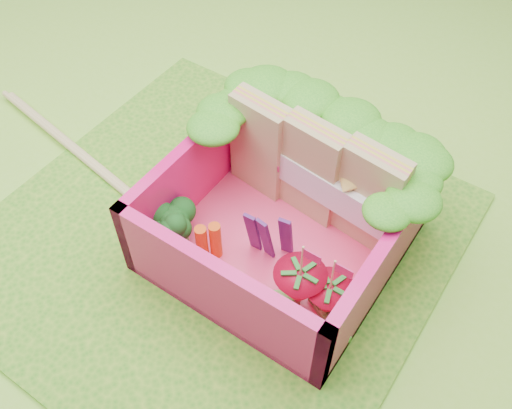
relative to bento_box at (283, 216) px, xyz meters
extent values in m
plane|color=#96DC3E|center=(-0.37, -0.19, -0.31)|extent=(14.00, 14.00, 0.00)
cube|color=#459A22|center=(-0.37, -0.19, -0.29)|extent=(2.60, 2.60, 0.03)
cube|color=#FF4175|center=(0.00, 0.00, -0.25)|extent=(1.30, 1.30, 0.05)
cube|color=#F41472|center=(0.00, 0.61, 0.00)|extent=(1.30, 0.07, 0.55)
cube|color=#F41472|center=(0.00, -0.61, 0.00)|extent=(1.30, 0.07, 0.55)
cube|color=#F41472|center=(-0.61, 0.00, 0.00)|extent=(0.07, 1.30, 0.55)
cube|color=#F41472|center=(0.61, 0.00, 0.00)|extent=(0.07, 1.30, 0.55)
ellipsoid|color=#268D19|center=(-0.50, 0.58, 0.33)|extent=(0.30, 0.30, 0.11)
ellipsoid|color=#268D19|center=(-0.36, 0.58, 0.33)|extent=(0.30, 0.30, 0.11)
ellipsoid|color=#268D19|center=(-0.21, 0.58, 0.33)|extent=(0.30, 0.30, 0.11)
ellipsoid|color=#268D19|center=(-0.07, 0.58, 0.33)|extent=(0.30, 0.30, 0.11)
ellipsoid|color=#268D19|center=(0.07, 0.58, 0.33)|extent=(0.30, 0.30, 0.11)
ellipsoid|color=#268D19|center=(0.21, 0.58, 0.33)|extent=(0.30, 0.30, 0.11)
ellipsoid|color=#268D19|center=(0.36, 0.58, 0.33)|extent=(0.30, 0.30, 0.11)
ellipsoid|color=#268D19|center=(0.50, 0.58, 0.33)|extent=(0.30, 0.30, 0.11)
ellipsoid|color=#268D19|center=(-0.58, 0.10, 0.33)|extent=(0.27, 0.27, 0.10)
ellipsoid|color=#268D19|center=(-0.58, 0.24, 0.33)|extent=(0.27, 0.27, 0.10)
ellipsoid|color=#268D19|center=(-0.58, 0.38, 0.33)|extent=(0.27, 0.27, 0.10)
ellipsoid|color=#268D19|center=(-0.58, 0.52, 0.33)|extent=(0.27, 0.27, 0.10)
ellipsoid|color=#268D19|center=(0.58, 0.10, 0.33)|extent=(0.27, 0.27, 0.10)
ellipsoid|color=#268D19|center=(0.58, 0.24, 0.33)|extent=(0.27, 0.27, 0.10)
ellipsoid|color=#268D19|center=(0.58, 0.38, 0.33)|extent=(0.27, 0.27, 0.10)
ellipsoid|color=#268D19|center=(0.58, 0.52, 0.33)|extent=(0.27, 0.27, 0.10)
cube|color=#A18C55|center=(-0.37, 0.32, 0.10)|extent=(0.39, 0.19, 0.66)
cube|color=#A18C55|center=(0.00, 0.32, 0.10)|extent=(0.39, 0.19, 0.66)
cube|color=#A18C55|center=(0.37, 0.32, 0.10)|extent=(0.39, 0.19, 0.66)
cube|color=white|center=(0.00, 0.32, 0.07)|extent=(1.20, 0.30, 0.20)
cylinder|color=#61A44F|center=(-0.50, -0.35, -0.15)|extent=(0.12, 0.12, 0.15)
ellipsoid|color=#15501D|center=(-0.50, -0.35, -0.02)|extent=(0.34, 0.34, 0.12)
cylinder|color=#E55313|center=(-0.31, -0.35, -0.10)|extent=(0.07, 0.07, 0.25)
cylinder|color=#E55313|center=(-0.26, -0.30, -0.09)|extent=(0.07, 0.07, 0.26)
cube|color=#3D1854|center=(-0.09, -0.17, -0.04)|extent=(0.07, 0.02, 0.38)
cube|color=#3D1854|center=(0.00, -0.17, -0.04)|extent=(0.07, 0.03, 0.38)
cube|color=#3D1854|center=(0.08, -0.09, -0.04)|extent=(0.07, 0.03, 0.38)
cone|color=#B40B29|center=(0.30, -0.31, -0.08)|extent=(0.28, 0.28, 0.28)
cylinder|color=#DDC67C|center=(0.30, -0.31, 0.18)|extent=(0.01, 0.01, 0.24)
cube|color=#D92465|center=(0.35, -0.31, 0.26)|extent=(0.10, 0.01, 0.06)
cone|color=#B40B29|center=(0.46, -0.28, -0.10)|extent=(0.26, 0.26, 0.26)
cylinder|color=#DDC67C|center=(0.46, -0.28, 0.15)|extent=(0.01, 0.01, 0.24)
cube|color=#D92465|center=(0.51, -0.28, 0.23)|extent=(0.10, 0.01, 0.06)
cube|color=green|center=(0.50, -0.31, -0.20)|extent=(0.32, 0.21, 0.05)
cube|color=green|center=(0.17, -0.38, -0.20)|extent=(0.30, 0.24, 0.05)
cube|color=#E6CA7E|center=(-1.52, -0.16, -0.25)|extent=(1.92, 0.35, 0.05)
cube|color=#E6CA7E|center=(-1.46, -0.15, -0.25)|extent=(1.92, 0.35, 0.05)
camera|label=1|loc=(1.01, -1.74, 2.52)|focal=40.00mm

